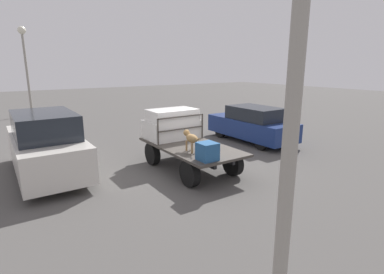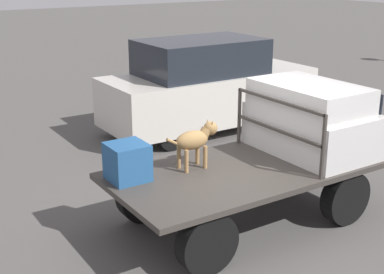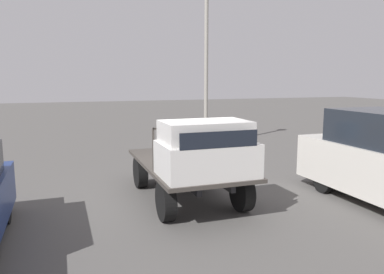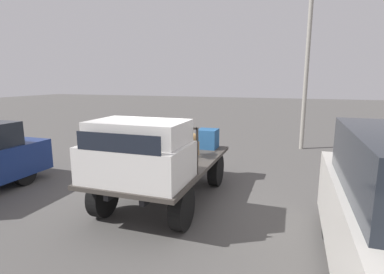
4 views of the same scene
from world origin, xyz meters
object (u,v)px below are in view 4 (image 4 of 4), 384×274
Objects in this scene: dog at (191,139)px; light_pole_near at (309,28)px; cargo_crate at (208,139)px; flatbed_truck at (167,172)px.

light_pole_near is (-5.76, 2.63, 3.26)m from dog.
cargo_crate is at bearing 174.36° from dog.
dog is 7.12m from light_pole_near.
dog is 0.13× the size of light_pole_near.
light_pole_near is at bearing 151.99° from cargo_crate.
cargo_crate is 6.35m from light_pole_near.
light_pole_near is (-4.72, 2.51, 3.43)m from cargo_crate.
cargo_crate is at bearing -28.01° from light_pole_near.
light_pole_near reaches higher than cargo_crate.
flatbed_truck is at bearing -25.35° from light_pole_near.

